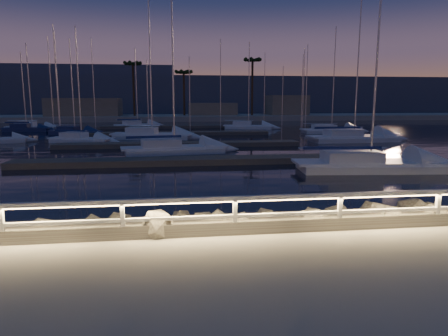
{
  "coord_description": "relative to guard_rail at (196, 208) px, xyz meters",
  "views": [
    {
      "loc": [
        -0.66,
        -10.38,
        3.65
      ],
      "look_at": [
        1.22,
        4.0,
        1.15
      ],
      "focal_mm": 32.0,
      "sensor_mm": 36.0,
      "label": 1
    }
  ],
  "objects": [
    {
      "name": "ground",
      "position": [
        0.07,
        0.0,
        -0.77
      ],
      "size": [
        400.0,
        400.0,
        0.0
      ],
      "primitive_type": "plane",
      "color": "gray",
      "rests_on": "ground"
    },
    {
      "name": "sailboat_n",
      "position": [
        -5.94,
        52.14,
        -0.96
      ],
      "size": [
        7.11,
        4.66,
        11.86
      ],
      "rotation": [
        0.0,
        0.0,
        0.43
      ],
      "color": "silver",
      "rests_on": "ground"
    },
    {
      "name": "guard_rail",
      "position": [
        0.0,
        0.0,
        0.0
      ],
      "size": [
        44.11,
        0.12,
        1.06
      ],
      "color": "silver",
      "rests_on": "ground"
    },
    {
      "name": "sailboat_h",
      "position": [
        17.6,
        28.21,
        -0.92
      ],
      "size": [
        9.67,
        3.36,
        16.09
      ],
      "rotation": [
        0.0,
        0.0,
        0.05
      ],
      "color": "silver",
      "rests_on": "ground"
    },
    {
      "name": "sailboat_f",
      "position": [
        -9.63,
        30.59,
        -0.98
      ],
      "size": [
        6.78,
        4.11,
        11.21
      ],
      "rotation": [
        0.0,
        0.0,
        -0.37
      ],
      "color": "silver",
      "rests_on": "ground"
    },
    {
      "name": "floating_docks",
      "position": [
        0.07,
        32.5,
        -1.17
      ],
      "size": [
        22.0,
        36.0,
        0.4
      ],
      "color": "#605750",
      "rests_on": "ground"
    },
    {
      "name": "sailboat_l",
      "position": [
        19.54,
        38.65,
        -0.97
      ],
      "size": [
        7.9,
        2.56,
        13.24
      ],
      "rotation": [
        0.0,
        0.0,
        -0.02
      ],
      "color": "silver",
      "rests_on": "ground"
    },
    {
      "name": "riprap",
      "position": [
        7.54,
        1.24,
        -0.94
      ],
      "size": [
        36.37,
        2.99,
        1.46
      ],
      "color": "slate",
      "rests_on": "ground"
    },
    {
      "name": "sailboat_c",
      "position": [
        -0.63,
        21.39,
        -0.94
      ],
      "size": [
        8.57,
        3.72,
        14.09
      ],
      "rotation": [
        0.0,
        0.0,
        0.16
      ],
      "color": "silver",
      "rests_on": "ground"
    },
    {
      "name": "harbor_water",
      "position": [
        0.07,
        31.22,
        -1.74
      ],
      "size": [
        400.0,
        440.0,
        0.6
      ],
      "color": "black",
      "rests_on": "ground"
    },
    {
      "name": "palm_left",
      "position": [
        -7.93,
        72.0,
        9.36
      ],
      "size": [
        3.0,
        3.0,
        11.2
      ],
      "color": "#473721",
      "rests_on": "ground"
    },
    {
      "name": "sailboat_d",
      "position": [
        11.0,
        12.03,
        -0.93
      ],
      "size": [
        9.38,
        3.64,
        15.47
      ],
      "rotation": [
        0.0,
        0.0,
        -0.1
      ],
      "color": "silver",
      "rests_on": "ground"
    },
    {
      "name": "distant_hills",
      "position": [
        -22.06,
        133.69,
        3.96
      ],
      "size": [
        230.0,
        37.5,
        18.0
      ],
      "color": "#3D475F",
      "rests_on": "ground"
    },
    {
      "name": "sailboat_g",
      "position": [
        -2.95,
        33.88,
        -0.92
      ],
      "size": [
        9.15,
        4.31,
        14.98
      ],
      "rotation": [
        0.0,
        0.0,
        -0.2
      ],
      "color": "silver",
      "rests_on": "ground"
    },
    {
      "name": "sailboat_m",
      "position": [
        -20.1,
        46.27,
        -0.98
      ],
      "size": [
        6.21,
        2.19,
        10.47
      ],
      "rotation": [
        0.0,
        0.0,
        -0.05
      ],
      "color": "navy",
      "rests_on": "ground"
    },
    {
      "name": "sailboat_k",
      "position": [
        10.36,
        47.22,
        -0.97
      ],
      "size": [
        7.56,
        4.01,
        12.37
      ],
      "rotation": [
        0.0,
        0.0,
        -0.28
      ],
      "color": "silver",
      "rests_on": "ground"
    },
    {
      "name": "palm_center",
      "position": [
        2.07,
        73.0,
        8.01
      ],
      "size": [
        3.0,
        3.0,
        9.7
      ],
      "color": "#473721",
      "rests_on": "ground"
    },
    {
      "name": "sailboat_j",
      "position": [
        -12.42,
        40.07,
        -0.98
      ],
      "size": [
        6.82,
        4.42,
        11.36
      ],
      "rotation": [
        0.0,
        0.0,
        -0.42
      ],
      "color": "navy",
      "rests_on": "ground"
    },
    {
      "name": "sailboat_i",
      "position": [
        -20.06,
        48.39,
        -0.94
      ],
      "size": [
        7.08,
        2.63,
        11.88
      ],
      "rotation": [
        0.0,
        0.0,
        -0.08
      ],
      "color": "silver",
      "rests_on": "ground"
    },
    {
      "name": "far_shore",
      "position": [
        -0.06,
        74.05,
        -0.48
      ],
      "size": [
        160.0,
        14.0,
        5.2
      ],
      "color": "gray",
      "rests_on": "ground"
    },
    {
      "name": "palm_right",
      "position": [
        16.07,
        72.0,
        10.26
      ],
      "size": [
        3.0,
        3.0,
        12.2
      ],
      "color": "#473721",
      "rests_on": "ground"
    }
  ]
}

